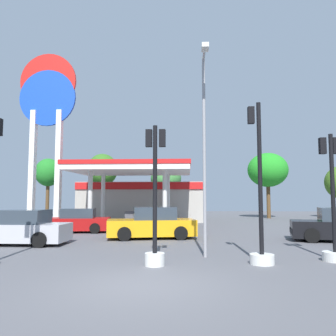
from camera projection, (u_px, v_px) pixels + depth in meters
ground_plane at (141, 285)px, 8.27m from camera, size 90.00×90.00×0.00m
gas_station at (142, 198)px, 31.33m from camera, size 11.02×13.79×4.63m
station_pole_sign at (47, 113)px, 27.02m from camera, size 4.53×0.56×13.69m
car_1 at (152, 224)px, 17.76m from camera, size 4.83×2.74×1.63m
car_3 at (76, 221)px, 20.79m from camera, size 4.26×2.28×1.46m
car_4 at (20, 229)px, 15.42m from camera, size 4.39×2.03×1.57m
traffic_signal_1 at (155, 212)px, 10.78m from camera, size 0.65×0.67×4.45m
traffic_signal_2 at (260, 218)px, 10.96m from camera, size 0.77×0.77×5.27m
traffic_signal_3 at (334, 221)px, 11.47m from camera, size 0.84×0.84×4.31m
tree_0 at (48, 173)px, 38.74m from camera, size 2.95×2.95×6.57m
tree_1 at (102, 170)px, 38.22m from camera, size 3.40×3.40×7.05m
tree_2 at (166, 178)px, 37.91m from camera, size 3.41×3.41×5.77m
tree_3 at (268, 170)px, 35.10m from camera, size 4.11×4.11×6.74m
corner_streetlamp at (204, 134)px, 12.30m from camera, size 0.24×1.48×7.39m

